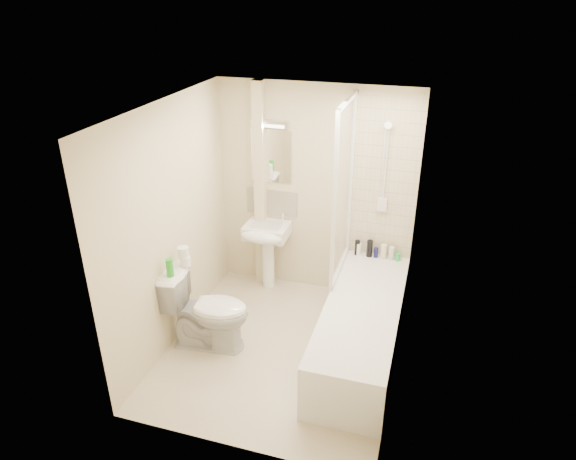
% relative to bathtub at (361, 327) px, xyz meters
% --- Properties ---
extents(floor, '(2.50, 2.50, 0.00)m').
position_rel_bathtub_xyz_m(floor, '(-0.75, -0.20, -0.29)').
color(floor, beige).
rests_on(floor, ground).
extents(wall_back, '(2.20, 0.02, 2.40)m').
position_rel_bathtub_xyz_m(wall_back, '(-0.75, 1.05, 0.91)').
color(wall_back, beige).
rests_on(wall_back, ground).
extents(wall_left, '(0.02, 2.50, 2.40)m').
position_rel_bathtub_xyz_m(wall_left, '(-1.85, -0.20, 0.91)').
color(wall_left, beige).
rests_on(wall_left, ground).
extents(wall_right, '(0.02, 2.50, 2.40)m').
position_rel_bathtub_xyz_m(wall_right, '(0.35, -0.20, 0.91)').
color(wall_right, beige).
rests_on(wall_right, ground).
extents(ceiling, '(2.20, 2.50, 0.02)m').
position_rel_bathtub_xyz_m(ceiling, '(-0.75, -0.20, 2.11)').
color(ceiling, white).
rests_on(ceiling, wall_back).
extents(tile_back, '(0.70, 0.01, 1.75)m').
position_rel_bathtub_xyz_m(tile_back, '(0.00, 1.04, 1.14)').
color(tile_back, beige).
rests_on(tile_back, wall_back).
extents(tile_right, '(0.01, 2.10, 1.75)m').
position_rel_bathtub_xyz_m(tile_right, '(0.34, 0.00, 1.14)').
color(tile_right, beige).
rests_on(tile_right, wall_right).
extents(pipe_boxing, '(0.12, 0.12, 2.40)m').
position_rel_bathtub_xyz_m(pipe_boxing, '(-1.37, 0.99, 0.91)').
color(pipe_boxing, beige).
rests_on(pipe_boxing, ground).
extents(splashback, '(0.60, 0.02, 0.30)m').
position_rel_bathtub_xyz_m(splashback, '(-1.25, 1.04, 0.74)').
color(splashback, beige).
rests_on(splashback, wall_back).
extents(mirror, '(0.46, 0.01, 0.60)m').
position_rel_bathtub_xyz_m(mirror, '(-1.25, 1.04, 1.29)').
color(mirror, white).
rests_on(mirror, wall_back).
extents(strip_light, '(0.42, 0.07, 0.07)m').
position_rel_bathtub_xyz_m(strip_light, '(-1.25, 1.02, 1.66)').
color(strip_light, silver).
rests_on(strip_light, wall_back).
extents(bathtub, '(0.70, 2.10, 0.55)m').
position_rel_bathtub_xyz_m(bathtub, '(0.00, 0.00, 0.00)').
color(bathtub, white).
rests_on(bathtub, ground).
extents(shower_screen, '(0.04, 0.92, 1.80)m').
position_rel_bathtub_xyz_m(shower_screen, '(-0.35, 0.60, 1.16)').
color(shower_screen, white).
rests_on(shower_screen, bathtub).
extents(shower_fixture, '(0.10, 0.16, 0.99)m').
position_rel_bathtub_xyz_m(shower_fixture, '(-0.00, 0.99, 1.26)').
color(shower_fixture, white).
rests_on(shower_fixture, wall_back).
extents(pedestal_sink, '(0.49, 0.46, 0.95)m').
position_rel_bathtub_xyz_m(pedestal_sink, '(-1.25, 0.81, 0.37)').
color(pedestal_sink, white).
rests_on(pedestal_sink, ground).
extents(bottle_black_a, '(0.06, 0.06, 0.17)m').
position_rel_bathtub_xyz_m(bottle_black_a, '(-0.23, 0.96, 0.35)').
color(bottle_black_a, black).
rests_on(bottle_black_a, bathtub).
extents(bottle_white_a, '(0.06, 0.06, 0.14)m').
position_rel_bathtub_xyz_m(bottle_white_a, '(-0.21, 0.96, 0.33)').
color(bottle_white_a, white).
rests_on(bottle_white_a, bathtub).
extents(bottle_black_b, '(0.07, 0.07, 0.19)m').
position_rel_bathtub_xyz_m(bottle_black_b, '(-0.09, 0.96, 0.36)').
color(bottle_black_b, black).
rests_on(bottle_black_b, bathtub).
extents(bottle_blue, '(0.05, 0.05, 0.11)m').
position_rel_bathtub_xyz_m(bottle_blue, '(-0.02, 0.96, 0.32)').
color(bottle_blue, '#141458').
rests_on(bottle_blue, bathtub).
extents(bottle_cream, '(0.07, 0.07, 0.16)m').
position_rel_bathtub_xyz_m(bottle_cream, '(0.06, 0.96, 0.34)').
color(bottle_cream, beige).
rests_on(bottle_cream, bathtub).
extents(bottle_white_b, '(0.06, 0.06, 0.15)m').
position_rel_bathtub_xyz_m(bottle_white_b, '(0.15, 0.96, 0.34)').
color(bottle_white_b, silver).
rests_on(bottle_white_b, bathtub).
extents(bottle_green, '(0.06, 0.06, 0.08)m').
position_rel_bathtub_xyz_m(bottle_green, '(0.22, 0.96, 0.30)').
color(bottle_green, green).
rests_on(bottle_green, bathtub).
extents(toilet, '(0.64, 0.92, 0.83)m').
position_rel_bathtub_xyz_m(toilet, '(-1.47, -0.33, 0.13)').
color(toilet, white).
rests_on(toilet, ground).
extents(toilet_roll_lower, '(0.10, 0.10, 0.09)m').
position_rel_bathtub_xyz_m(toilet_roll_lower, '(-1.71, -0.25, 0.59)').
color(toilet_roll_lower, white).
rests_on(toilet_roll_lower, toilet).
extents(toilet_roll_upper, '(0.11, 0.11, 0.10)m').
position_rel_bathtub_xyz_m(toilet_roll_upper, '(-1.72, -0.25, 0.68)').
color(toilet_roll_upper, white).
rests_on(toilet_roll_upper, toilet_roll_lower).
extents(green_bottle, '(0.07, 0.07, 0.18)m').
position_rel_bathtub_xyz_m(green_bottle, '(-1.75, -0.47, 0.63)').
color(green_bottle, green).
rests_on(green_bottle, toilet).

